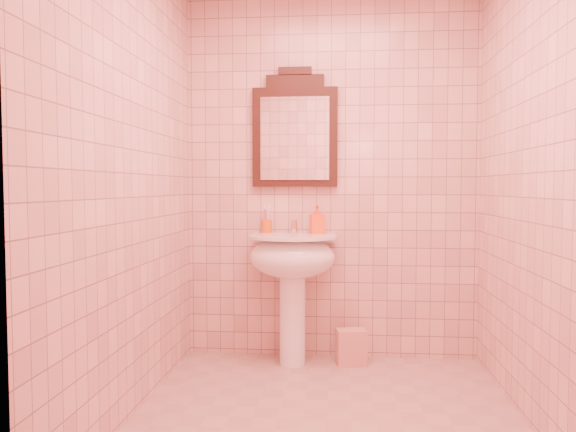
# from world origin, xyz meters

# --- Properties ---
(floor) EXTENTS (2.20, 2.20, 0.00)m
(floor) POSITION_xyz_m (0.00, 0.00, 0.00)
(floor) COLOR tan
(floor) RESTS_ON ground
(back_wall) EXTENTS (2.00, 0.02, 2.50)m
(back_wall) POSITION_xyz_m (0.00, 1.10, 1.25)
(back_wall) COLOR beige
(back_wall) RESTS_ON floor
(pedestal_sink) EXTENTS (0.58, 0.58, 0.86)m
(pedestal_sink) POSITION_xyz_m (-0.25, 0.87, 0.66)
(pedestal_sink) COLOR white
(pedestal_sink) RESTS_ON floor
(faucet) EXTENTS (0.04, 0.16, 0.11)m
(faucet) POSITION_xyz_m (-0.25, 1.01, 0.92)
(faucet) COLOR white
(faucet) RESTS_ON pedestal_sink
(mirror) EXTENTS (0.58, 0.06, 0.81)m
(mirror) POSITION_xyz_m (-0.25, 1.07, 1.56)
(mirror) COLOR black
(mirror) RESTS_ON back_wall
(toothbrush_cup) EXTENTS (0.07, 0.07, 0.17)m
(toothbrush_cup) POSITION_xyz_m (-0.44, 1.04, 0.91)
(toothbrush_cup) COLOR #D55811
(toothbrush_cup) RESTS_ON pedestal_sink
(soap_dispenser) EXTENTS (0.11, 0.11, 0.20)m
(soap_dispenser) POSITION_xyz_m (-0.09, 1.01, 0.96)
(soap_dispenser) COLOR #FB5215
(soap_dispenser) RESTS_ON pedestal_sink
(towel) EXTENTS (0.21, 0.16, 0.24)m
(towel) POSITION_xyz_m (0.14, 0.91, 0.12)
(towel) COLOR #E39A85
(towel) RESTS_ON floor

